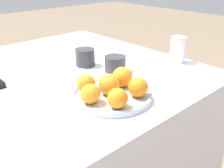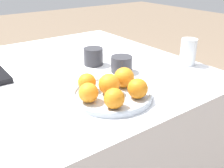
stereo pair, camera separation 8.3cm
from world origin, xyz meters
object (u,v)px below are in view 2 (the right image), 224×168
cup_0 (93,56)px  napkin (57,45)px  orange_2 (124,77)px  orange_3 (138,88)px  fruit_platter (112,95)px  orange_1 (109,84)px  orange_5 (87,82)px  orange_4 (88,93)px  cup_1 (122,64)px  orange_0 (114,99)px  water_glass (188,52)px

cup_0 → napkin: size_ratio=0.77×
orange_2 → cup_0: bearing=78.7°
orange_3 → fruit_platter: bearing=125.2°
orange_1 → orange_5: orange_1 is taller
orange_1 → orange_4: orange_1 is taller
cup_1 → napkin: 0.51m
orange_0 → cup_0: orange_0 is taller
orange_2 → cup_1: size_ratio=0.80×
fruit_platter → orange_2: orange_2 is taller
fruit_platter → orange_3: orange_3 is taller
orange_1 → cup_1: size_ratio=0.79×
orange_0 → orange_1: bearing=63.4°
fruit_platter → orange_0: bearing=-122.3°
orange_2 → cup_1: bearing=54.5°
orange_1 → orange_5: (-0.04, 0.06, -0.00)m
orange_4 → water_glass: size_ratio=0.53×
orange_2 → water_glass: water_glass is taller
orange_3 → water_glass: 0.42m
water_glass → napkin: 0.69m
orange_4 → napkin: 0.71m
orange_1 → orange_2: (0.07, 0.01, 0.00)m
orange_1 → napkin: bearing=79.1°
orange_4 → water_glass: (0.54, 0.07, 0.01)m
orange_2 → napkin: size_ratio=0.63×
cup_1 → water_glass: bearing=-20.1°
orange_0 → orange_4: bearing=117.3°
orange_4 → napkin: size_ratio=0.56×
water_glass → napkin: size_ratio=1.05×
fruit_platter → cup_1: size_ratio=3.04×
orange_0 → orange_1: 0.09m
orange_2 → orange_5: (-0.12, 0.05, -0.00)m
orange_0 → water_glass: 0.52m
cup_0 → fruit_platter: bearing=-112.0°
orange_3 → cup_0: 0.38m
orange_2 → orange_3: 0.09m
orange_0 → orange_5: (-0.00, 0.15, -0.00)m
orange_0 → orange_3: size_ratio=0.96×
orange_4 → orange_5: bearing=62.2°
orange_3 → orange_4: (-0.14, 0.07, -0.00)m
orange_0 → orange_2: (0.11, 0.10, 0.00)m
orange_2 → water_glass: size_ratio=0.60×
orange_1 → orange_5: 0.08m
orange_0 → orange_5: bearing=91.2°
orange_2 → napkin: 0.66m
orange_3 → cup_1: bearing=62.6°
napkin → orange_2: bearing=-94.9°
orange_1 → cup_0: size_ratio=0.82×
orange_1 → orange_3: bearing=-53.2°
orange_0 → orange_1: (0.04, 0.08, 0.00)m
orange_3 → napkin: 0.74m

